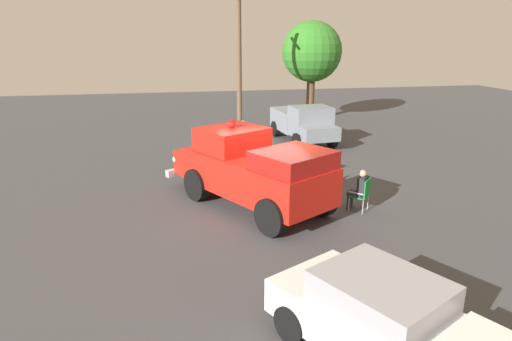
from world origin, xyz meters
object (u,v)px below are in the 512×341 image
at_px(vintage_fire_truck, 251,169).
at_px(utility_pole, 239,61).
at_px(lawn_chair_near_truck, 363,193).
at_px(spectator_standing, 243,137).
at_px(traffic_cone, 333,175).
at_px(spectator_seated, 359,188).
at_px(oak_tree_left, 312,52).
at_px(parked_pickup, 303,122).
at_px(classic_hot_rod, 397,328).

height_order(vintage_fire_truck, utility_pole, utility_pole).
bearing_deg(lawn_chair_near_truck, spectator_standing, 21.47).
bearing_deg(traffic_cone, spectator_seated, 176.32).
relative_size(spectator_standing, utility_pole, 0.22).
xyz_separation_m(spectator_seated, spectator_standing, (6.40, 2.46, 0.27)).
relative_size(oak_tree_left, traffic_cone, 9.41).
height_order(vintage_fire_truck, spectator_seated, vintage_fire_truck).
xyz_separation_m(spectator_seated, traffic_cone, (2.58, -0.17, -0.39)).
distance_m(vintage_fire_truck, spectator_standing, 5.43).
bearing_deg(parked_pickup, oak_tree_left, -21.07).
xyz_separation_m(classic_hot_rod, utility_pole, (17.02, -0.25, 3.15)).
height_order(classic_hot_rod, spectator_standing, spectator_standing).
bearing_deg(spectator_standing, lawn_chair_near_truck, -158.53).
relative_size(classic_hot_rod, spectator_seated, 3.66).
height_order(classic_hot_rod, parked_pickup, parked_pickup).
distance_m(lawn_chair_near_truck, spectator_seated, 0.17).
xyz_separation_m(parked_pickup, utility_pole, (1.70, 2.91, 2.91)).
height_order(classic_hot_rod, lawn_chair_near_truck, classic_hot_rod).
distance_m(spectator_standing, oak_tree_left, 10.32).
xyz_separation_m(vintage_fire_truck, traffic_cone, (1.56, -3.28, -0.89)).
relative_size(lawn_chair_near_truck, spectator_seated, 0.79).
xyz_separation_m(vintage_fire_truck, utility_pole, (9.65, -1.19, 2.70)).
distance_m(spectator_seated, utility_pole, 11.31).
xyz_separation_m(classic_hot_rod, traffic_cone, (8.93, -2.34, -0.44)).
distance_m(classic_hot_rod, spectator_seated, 6.71).
relative_size(classic_hot_rod, parked_pickup, 0.95).
height_order(lawn_chair_near_truck, utility_pole, utility_pole).
height_order(oak_tree_left, utility_pole, utility_pole).
xyz_separation_m(vintage_fire_truck, spectator_seated, (-1.02, -3.12, -0.50)).
height_order(oak_tree_left, traffic_cone, oak_tree_left).
distance_m(lawn_chair_near_truck, oak_tree_left, 15.31).
bearing_deg(utility_pole, spectator_seated, -169.78).
xyz_separation_m(spectator_standing, traffic_cone, (-3.82, -2.63, -0.66)).
relative_size(oak_tree_left, utility_pole, 0.80).
height_order(vintage_fire_truck, spectator_standing, vintage_fire_truck).
height_order(spectator_seated, traffic_cone, spectator_seated).
height_order(classic_hot_rod, oak_tree_left, oak_tree_left).
distance_m(parked_pickup, oak_tree_left, 6.70).
xyz_separation_m(classic_hot_rod, lawn_chair_near_truck, (6.25, -2.27, -0.16)).
bearing_deg(spectator_seated, spectator_standing, 21.02).
relative_size(parked_pickup, spectator_seated, 3.84).
relative_size(classic_hot_rod, oak_tree_left, 0.79).
height_order(utility_pole, traffic_cone, utility_pole).
relative_size(utility_pole, traffic_cone, 11.83).
bearing_deg(lawn_chair_near_truck, oak_tree_left, -11.71).
bearing_deg(classic_hot_rod, parked_pickup, -11.67).
relative_size(parked_pickup, oak_tree_left, 0.83).
relative_size(parked_pickup, traffic_cone, 7.79).
bearing_deg(lawn_chair_near_truck, utility_pole, 10.62).
xyz_separation_m(lawn_chair_near_truck, traffic_cone, (2.67, -0.07, -0.28)).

